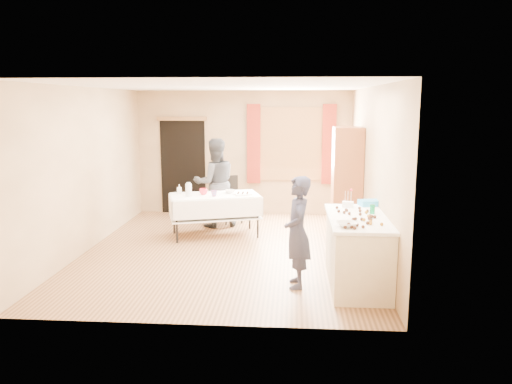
# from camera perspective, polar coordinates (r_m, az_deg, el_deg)

# --- Properties ---
(floor) EXTENTS (4.50, 5.50, 0.02)m
(floor) POSITION_cam_1_polar(r_m,az_deg,el_deg) (8.14, -3.29, -6.73)
(floor) COLOR #9E7047
(floor) RESTS_ON ground
(ceiling) EXTENTS (4.50, 5.50, 0.02)m
(ceiling) POSITION_cam_1_polar(r_m,az_deg,el_deg) (7.79, -3.49, 12.05)
(ceiling) COLOR white
(ceiling) RESTS_ON floor
(wall_back) EXTENTS (4.50, 0.02, 2.60)m
(wall_back) POSITION_cam_1_polar(r_m,az_deg,el_deg) (10.58, -1.42, 4.47)
(wall_back) COLOR tan
(wall_back) RESTS_ON floor
(wall_front) EXTENTS (4.50, 0.02, 2.60)m
(wall_front) POSITION_cam_1_polar(r_m,az_deg,el_deg) (5.17, -7.40, -1.69)
(wall_front) COLOR tan
(wall_front) RESTS_ON floor
(wall_left) EXTENTS (0.02, 5.50, 2.60)m
(wall_left) POSITION_cam_1_polar(r_m,az_deg,el_deg) (8.45, -18.77, 2.48)
(wall_left) COLOR tan
(wall_left) RESTS_ON floor
(wall_right) EXTENTS (0.02, 5.50, 2.60)m
(wall_right) POSITION_cam_1_polar(r_m,az_deg,el_deg) (7.88, 13.13, 2.23)
(wall_right) COLOR tan
(wall_right) RESTS_ON floor
(window_frame) EXTENTS (1.32, 0.06, 1.52)m
(window_frame) POSITION_cam_1_polar(r_m,az_deg,el_deg) (10.47, 4.03, 5.49)
(window_frame) COLOR olive
(window_frame) RESTS_ON wall_back
(window_pane) EXTENTS (1.20, 0.02, 1.40)m
(window_pane) POSITION_cam_1_polar(r_m,az_deg,el_deg) (10.46, 4.03, 5.48)
(window_pane) COLOR white
(window_pane) RESTS_ON wall_back
(curtain_left) EXTENTS (0.28, 0.06, 1.65)m
(curtain_left) POSITION_cam_1_polar(r_m,az_deg,el_deg) (10.45, -0.27, 5.51)
(curtain_left) COLOR maroon
(curtain_left) RESTS_ON wall_back
(curtain_right) EXTENTS (0.28, 0.06, 1.65)m
(curtain_right) POSITION_cam_1_polar(r_m,az_deg,el_deg) (10.45, 8.33, 5.40)
(curtain_right) COLOR maroon
(curtain_right) RESTS_ON wall_back
(doorway) EXTENTS (0.95, 0.04, 2.00)m
(doorway) POSITION_cam_1_polar(r_m,az_deg,el_deg) (10.79, -8.33, 2.88)
(doorway) COLOR black
(doorway) RESTS_ON floor
(door_lintel) EXTENTS (1.05, 0.06, 0.08)m
(door_lintel) POSITION_cam_1_polar(r_m,az_deg,el_deg) (10.68, -8.50, 8.29)
(door_lintel) COLOR olive
(door_lintel) RESTS_ON wall_back
(cabinet) EXTENTS (0.50, 0.60, 1.94)m
(cabinet) POSITION_cam_1_polar(r_m,az_deg,el_deg) (8.90, 10.33, 1.07)
(cabinet) COLOR brown
(cabinet) RESTS_ON floor
(counter) EXTENTS (0.77, 1.62, 0.91)m
(counter) POSITION_cam_1_polar(r_m,az_deg,el_deg) (6.67, 11.50, -6.61)
(counter) COLOR beige
(counter) RESTS_ON floor
(party_table) EXTENTS (1.74, 1.24, 0.75)m
(party_table) POSITION_cam_1_polar(r_m,az_deg,el_deg) (8.91, -4.70, -2.22)
(party_table) COLOR black
(party_table) RESTS_ON floor
(chair) EXTENTS (0.50, 0.50, 0.92)m
(chair) POSITION_cam_1_polar(r_m,az_deg,el_deg) (9.94, -2.86, -1.90)
(chair) COLOR black
(chair) RESTS_ON floor
(girl) EXTENTS (0.58, 0.43, 1.45)m
(girl) POSITION_cam_1_polar(r_m,az_deg,el_deg) (6.41, 4.76, -4.60)
(girl) COLOR #23253D
(girl) RESTS_ON floor
(woman) EXTENTS (1.26, 1.20, 1.69)m
(woman) POSITION_cam_1_polar(r_m,az_deg,el_deg) (9.52, -4.71, 1.04)
(woman) COLOR black
(woman) RESTS_ON floor
(soda_can) EXTENTS (0.07, 0.07, 0.12)m
(soda_can) POSITION_cam_1_polar(r_m,az_deg,el_deg) (6.75, 13.16, -1.92)
(soda_can) COLOR #0C894A
(soda_can) RESTS_ON counter
(mixing_bowl) EXTENTS (0.32, 0.32, 0.06)m
(mixing_bowl) POSITION_cam_1_polar(r_m,az_deg,el_deg) (5.99, 10.32, -3.66)
(mixing_bowl) COLOR white
(mixing_bowl) RESTS_ON counter
(foam_block) EXTENTS (0.17, 0.13, 0.08)m
(foam_block) POSITION_cam_1_polar(r_m,az_deg,el_deg) (7.10, 10.45, -1.40)
(foam_block) COLOR white
(foam_block) RESTS_ON counter
(blue_basket) EXTENTS (0.34, 0.27, 0.08)m
(blue_basket) POSITION_cam_1_polar(r_m,az_deg,el_deg) (7.27, 12.89, -1.21)
(blue_basket) COLOR #2FA1E9
(blue_basket) RESTS_ON counter
(pitcher) EXTENTS (0.12, 0.12, 0.22)m
(pitcher) POSITION_cam_1_polar(r_m,az_deg,el_deg) (8.71, -7.71, 0.21)
(pitcher) COLOR silver
(pitcher) RESTS_ON party_table
(cup_red) EXTENTS (0.22, 0.22, 0.11)m
(cup_red) POSITION_cam_1_polar(r_m,az_deg,el_deg) (8.85, -6.02, 0.05)
(cup_red) COLOR red
(cup_red) RESTS_ON party_table
(cup_rainbow) EXTENTS (0.11, 0.11, 0.10)m
(cup_rainbow) POSITION_cam_1_polar(r_m,az_deg,el_deg) (8.67, -4.82, -0.16)
(cup_rainbow) COLOR red
(cup_rainbow) RESTS_ON party_table
(small_bowl) EXTENTS (0.27, 0.27, 0.05)m
(small_bowl) POSITION_cam_1_polar(r_m,az_deg,el_deg) (8.99, -2.98, 0.07)
(small_bowl) COLOR white
(small_bowl) RESTS_ON party_table
(pastry_tray) EXTENTS (0.34, 0.31, 0.02)m
(pastry_tray) POSITION_cam_1_polar(r_m,az_deg,el_deg) (8.80, -1.51, -0.26)
(pastry_tray) COLOR white
(pastry_tray) RESTS_ON party_table
(bottle) EXTENTS (0.11, 0.11, 0.17)m
(bottle) POSITION_cam_1_polar(r_m,az_deg,el_deg) (8.96, -8.76, 0.32)
(bottle) COLOR white
(bottle) RESTS_ON party_table
(cake_balls) EXTENTS (0.49, 1.16, 0.04)m
(cake_balls) POSITION_cam_1_polar(r_m,az_deg,el_deg) (6.42, 11.77, -2.86)
(cake_balls) COLOR #3F2314
(cake_balls) RESTS_ON counter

